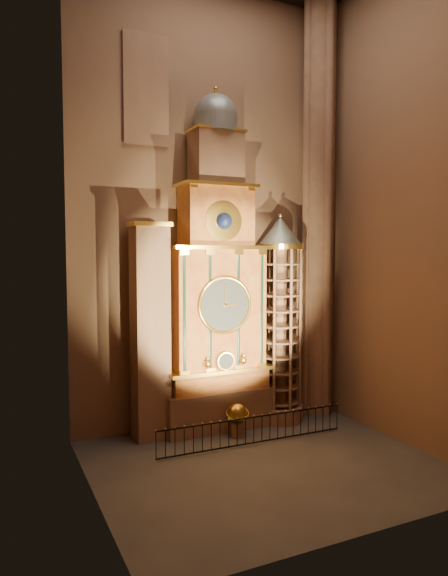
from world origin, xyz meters
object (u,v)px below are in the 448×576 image
portrait_tower (150,331)px  stair_turret (280,320)px  astronomical_clock (216,296)px  celestial_globe (238,417)px  iron_railing (254,430)px

portrait_tower → stair_turret: size_ratio=0.94×
astronomical_clock → celestial_globe: bearing=-75.9°
stair_turret → astronomical_clock: bearing=175.7°
celestial_globe → iron_railing: (0.19, -1.29, -0.27)m
astronomical_clock → celestial_globe: size_ratio=10.48×
portrait_tower → iron_railing: 6.65m
astronomical_clock → stair_turret: 3.78m
stair_turret → celestial_globe: bearing=-156.9°
astronomical_clock → iron_railing: 6.67m
portrait_tower → iron_railing: size_ratio=1.10×
iron_railing → portrait_tower: bearing=144.0°
astronomical_clock → portrait_tower: (-3.40, 0.02, -1.53)m
astronomical_clock → iron_railing: astronomical_clock is taller
iron_railing → stair_turret: bearing=41.9°
astronomical_clock → iron_railing: (0.58, -2.88, -5.99)m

